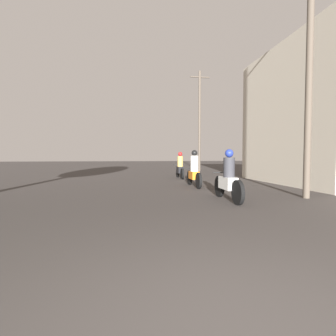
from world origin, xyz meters
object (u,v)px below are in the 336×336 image
Objects in this scene: motorcycle_orange at (194,172)px; utility_pole_far at (200,119)px; building_right_near at (332,116)px; motorcycle_white at (228,180)px; motorcycle_black at (180,168)px; utility_pole_near at (310,59)px.

motorcycle_orange is 11.56m from utility_pole_far.
building_right_near is at bearing 10.24° from motorcycle_orange.
motorcycle_white is 1.08× the size of motorcycle_black.
utility_pole_far reaches higher than motorcycle_white.
utility_pole_near is 13.91m from utility_pole_far.
building_right_near reaches higher than motorcycle_orange.
motorcycle_black is (0.14, 7.60, 0.01)m from motorcycle_white.
utility_pole_far reaches higher than motorcycle_black.
motorcycle_black is at bearing 107.59° from utility_pole_near.
utility_pole_far is at bearing 63.27° from motorcycle_black.
motorcycle_black is 0.27× the size of building_right_near.
motorcycle_white is at bearing -81.68° from motorcycle_orange.
utility_pole_far reaches higher than building_right_near.
motorcycle_orange is 0.31× the size of building_right_near.
utility_pole_near is (2.39, -7.54, 3.56)m from motorcycle_black.
building_right_near reaches higher than motorcycle_black.
motorcycle_black is 8.68m from utility_pole_near.
utility_pole_near is at bearing 9.46° from motorcycle_white.
motorcycle_white is 7.60m from motorcycle_black.
building_right_near is (6.78, 0.44, 2.53)m from motorcycle_orange.
utility_pole_far is at bearing 79.63° from motorcycle_orange.
motorcycle_white is 4.38m from utility_pole_near.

